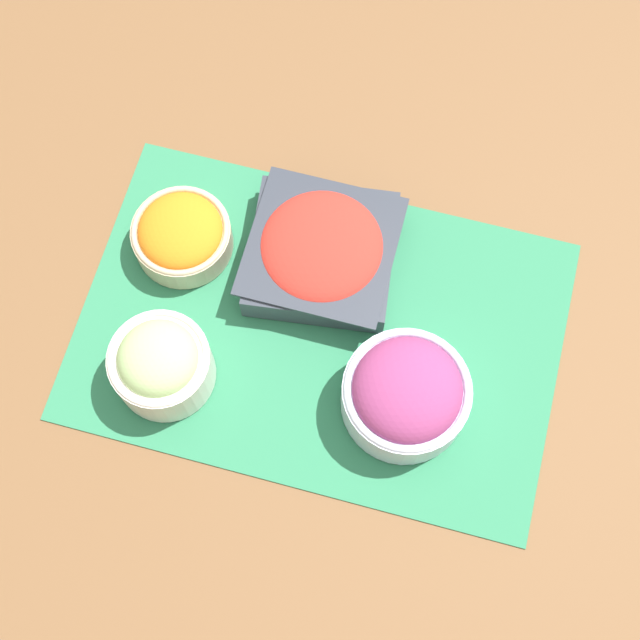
{
  "coord_description": "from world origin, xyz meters",
  "views": [
    {
      "loc": [
        -0.09,
        0.33,
        0.97
      ],
      "look_at": [
        0.0,
        0.0,
        0.03
      ],
      "focal_mm": 50.0,
      "sensor_mm": 36.0,
      "label": 1
    }
  ],
  "objects_px": {
    "tomato_bowl": "(322,251)",
    "carrot_bowl": "(182,234)",
    "cucumber_bowl": "(161,364)",
    "onion_bowl": "(406,394)"
  },
  "relations": [
    {
      "from": "carrot_bowl",
      "to": "cucumber_bowl",
      "type": "height_order",
      "value": "cucumber_bowl"
    },
    {
      "from": "carrot_bowl",
      "to": "cucumber_bowl",
      "type": "distance_m",
      "value": 0.16
    },
    {
      "from": "onion_bowl",
      "to": "cucumber_bowl",
      "type": "bearing_deg",
      "value": 7.69
    },
    {
      "from": "carrot_bowl",
      "to": "cucumber_bowl",
      "type": "relative_size",
      "value": 1.04
    },
    {
      "from": "tomato_bowl",
      "to": "cucumber_bowl",
      "type": "relative_size",
      "value": 1.64
    },
    {
      "from": "cucumber_bowl",
      "to": "tomato_bowl",
      "type": "bearing_deg",
      "value": -126.41
    },
    {
      "from": "tomato_bowl",
      "to": "carrot_bowl",
      "type": "bearing_deg",
      "value": 7.46
    },
    {
      "from": "onion_bowl",
      "to": "cucumber_bowl",
      "type": "xyz_separation_m",
      "value": [
        0.26,
        0.04,
        0.0
      ]
    },
    {
      "from": "tomato_bowl",
      "to": "onion_bowl",
      "type": "xyz_separation_m",
      "value": [
        -0.13,
        0.14,
        0.01
      ]
    },
    {
      "from": "onion_bowl",
      "to": "cucumber_bowl",
      "type": "height_order",
      "value": "same"
    }
  ]
}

